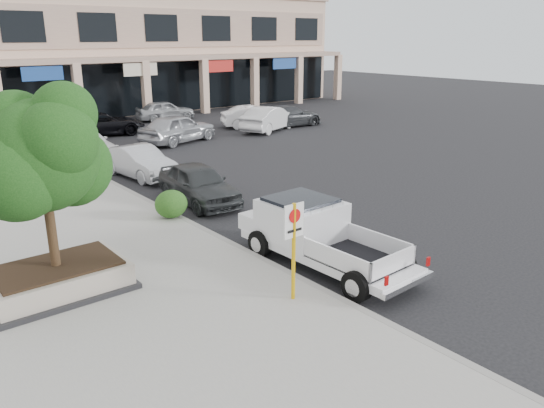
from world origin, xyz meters
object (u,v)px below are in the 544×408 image
(curb_car_a, at_px, (199,184))
(lot_car_e, at_px, (165,110))
(planter_tree, at_px, (46,154))
(curb_car_d, at_px, (54,126))
(curb_car_b, at_px, (140,162))
(lot_car_b, at_px, (269,119))
(no_parking_sign, at_px, (294,238))
(planter, at_px, (58,278))
(curb_car_c, at_px, (82,144))
(lot_car_d, at_px, (103,124))
(lot_car_c, at_px, (288,116))
(lot_car_a, at_px, (178,128))
(lot_car_f, at_px, (254,117))
(pickup_truck, at_px, (326,237))

(curb_car_a, relative_size, lot_car_e, 1.01)
(planter_tree, bearing_deg, curb_car_d, 72.97)
(curb_car_b, distance_m, lot_car_b, 13.15)
(planter_tree, bearing_deg, no_parking_sign, -44.84)
(planter, height_order, curb_car_c, curb_car_c)
(no_parking_sign, relative_size, lot_car_d, 0.45)
(planter, height_order, lot_car_b, lot_car_b)
(curb_car_a, height_order, curb_car_d, curb_car_d)
(curb_car_b, bearing_deg, lot_car_e, 52.19)
(lot_car_b, xyz_separation_m, lot_car_d, (-9.05, 5.14, -0.09))
(planter_tree, height_order, lot_car_c, planter_tree)
(curb_car_a, distance_m, lot_car_b, 15.79)
(curb_car_b, xyz_separation_m, lot_car_c, (13.90, 6.28, 0.03))
(no_parking_sign, bearing_deg, curb_car_c, 84.59)
(planter_tree, distance_m, curb_car_a, 8.09)
(no_parking_sign, relative_size, lot_car_e, 0.55)
(planter, xyz_separation_m, curb_car_d, (6.47, 20.85, 0.26))
(lot_car_d, bearing_deg, curb_car_c, 160.17)
(curb_car_d, bearing_deg, curb_car_c, -97.24)
(curb_car_b, relative_size, lot_car_d, 0.82)
(curb_car_c, bearing_deg, planter, -116.45)
(lot_car_b, bearing_deg, curb_car_a, 109.36)
(no_parking_sign, distance_m, curb_car_b, 13.13)
(lot_car_a, bearing_deg, curb_car_c, 82.59)
(planter, bearing_deg, curb_car_a, 33.72)
(lot_car_d, height_order, lot_car_f, lot_car_f)
(curb_car_b, xyz_separation_m, curb_car_d, (0.03, 11.73, 0.05))
(pickup_truck, xyz_separation_m, lot_car_d, (3.07, 22.79, -0.15))
(curb_car_a, xyz_separation_m, curb_car_b, (-0.07, 4.77, -0.04))
(planter, relative_size, curb_car_c, 0.60)
(lot_car_a, bearing_deg, curb_car_b, 122.69)
(lot_car_a, relative_size, lot_car_c, 0.99)
(lot_car_e, bearing_deg, lot_car_f, -145.73)
(curb_car_d, bearing_deg, lot_car_b, -28.02)
(lot_car_c, xyz_separation_m, lot_car_d, (-11.15, 4.65, -0.01))
(pickup_truck, xyz_separation_m, lot_car_a, (5.52, 17.80, -0.02))
(lot_car_b, bearing_deg, no_parking_sign, 120.17)
(curb_car_b, relative_size, lot_car_b, 0.87)
(pickup_truck, distance_m, lot_car_c, 23.04)
(lot_car_e, height_order, lot_car_f, lot_car_e)
(planter_tree, xyz_separation_m, pickup_truck, (6.00, -2.89, -2.56))
(no_parking_sign, height_order, lot_car_f, no_parking_sign)
(curb_car_d, xyz_separation_m, lot_car_c, (13.87, -5.45, -0.02))
(curb_car_c, xyz_separation_m, lot_car_f, (12.58, 2.49, -0.05))
(curb_car_b, height_order, lot_car_f, lot_car_f)
(no_parking_sign, xyz_separation_m, curb_car_d, (2.40, 24.61, -0.90))
(lot_car_b, bearing_deg, curb_car_b, 93.50)
(planter_tree, height_order, curb_car_b, planter_tree)
(planter, height_order, curb_car_d, curb_car_d)
(curb_car_b, height_order, lot_car_a, lot_car_a)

